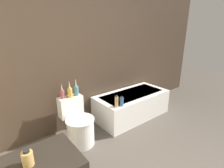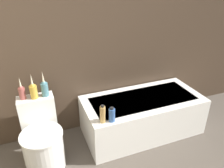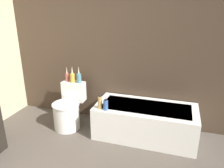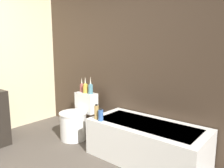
# 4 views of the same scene
# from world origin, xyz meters

# --- Properties ---
(wall_back_tiled) EXTENTS (6.40, 0.06, 2.60)m
(wall_back_tiled) POSITION_xyz_m (0.00, 2.13, 1.30)
(wall_back_tiled) COLOR #423326
(wall_back_tiled) RESTS_ON ground_plane
(bathtub) EXTENTS (1.49, 0.71, 0.49)m
(bathtub) POSITION_xyz_m (0.81, 1.72, 0.25)
(bathtub) COLOR white
(bathtub) RESTS_ON ground
(toilet) EXTENTS (0.43, 0.60, 0.70)m
(toilet) POSITION_xyz_m (-0.43, 1.63, 0.29)
(toilet) COLOR white
(toilet) RESTS_ON ground
(soap_bottle_glass) EXTENTS (0.08, 0.08, 0.13)m
(soap_bottle_glass) POSITION_xyz_m (-1.34, 0.61, 0.88)
(soap_bottle_glass) COLOR tan
(soap_bottle_glass) RESTS_ON vanity_counter
(vase_gold) EXTENTS (0.07, 0.07, 0.25)m
(vase_gold) POSITION_xyz_m (-0.55, 1.87, 0.78)
(vase_gold) COLOR #994C47
(vase_gold) RESTS_ON toilet
(vase_silver) EXTENTS (0.08, 0.08, 0.27)m
(vase_silver) POSITION_xyz_m (-0.43, 1.85, 0.79)
(vase_silver) COLOR gold
(vase_silver) RESTS_ON toilet
(vase_bronze) EXTENTS (0.07, 0.07, 0.28)m
(vase_bronze) POSITION_xyz_m (-0.32, 1.86, 0.80)
(vase_bronze) COLOR teal
(vase_bronze) RESTS_ON toilet
(shampoo_bottle_tall) EXTENTS (0.06, 0.06, 0.20)m
(shampoo_bottle_tall) POSITION_xyz_m (0.19, 1.46, 0.59)
(shampoo_bottle_tall) COLOR tan
(shampoo_bottle_tall) RESTS_ON bathtub
(shampoo_bottle_short) EXTENTS (0.07, 0.07, 0.17)m
(shampoo_bottle_short) POSITION_xyz_m (0.28, 1.44, 0.57)
(shampoo_bottle_short) COLOR #335999
(shampoo_bottle_short) RESTS_ON bathtub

